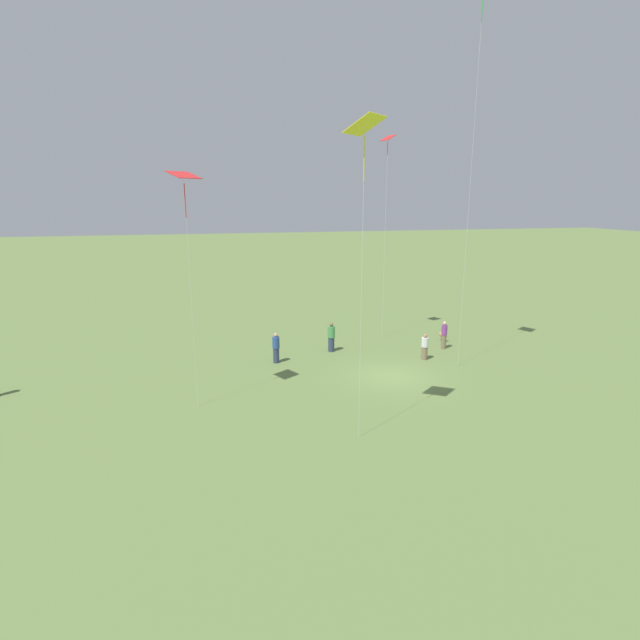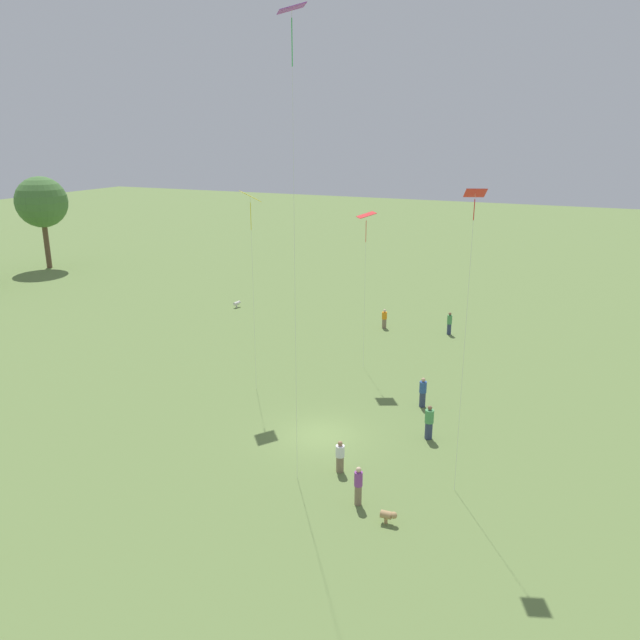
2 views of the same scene
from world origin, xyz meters
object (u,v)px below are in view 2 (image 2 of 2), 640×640
Objects in this scene: person_3 at (423,392)px; dog_1 at (237,303)px; kite_4 at (474,211)px; kite_1 at (250,202)px; person_0 at (429,422)px; person_2 at (358,486)px; person_1 at (340,457)px; person_5 at (449,323)px; kite_2 at (366,219)px; person_6 at (384,319)px; kite_0 at (292,36)px; dog_0 at (388,515)px.

person_3 is 25.77m from dog_1.
kite_1 is at bearing 0.34° from kite_4.
person_0 is 7.35m from person_2.
person_0 is at bearing 5.85° from person_2.
kite_1 reaches higher than person_1.
kite_4 is at bearing -155.43° from person_3.
kite_2 is at bearing -49.15° from person_5.
person_1 is 2.84m from person_2.
person_0 is at bearing -18.36° from person_5.
person_2 reaches higher than person_1.
kite_2 reaches higher than person_6.
kite_2 is 21.10m from dog_1.
kite_1 is at bearing -128.81° from kite_0.
dog_0 is at bearing -83.06° from person_1.
person_6 is 30.36m from kite_0.
person_1 is 0.15× the size of kite_2.
kite_0 is at bearing 41.22° from kite_4.
person_0 is 2.67× the size of dog_0.
dog_1 is at bearing -16.59° from kite_4.
kite_2 reaches higher than person_3.
kite_2 is at bearing 64.17° from person_1.
person_0 reaches higher than person_2.
dog_1 is at bearing 146.52° from person_6.
kite_1 is 22.52m from dog_1.
person_1 is 18.44m from kite_0.
kite_0 reaches higher than person_0.
kite_2 reaches higher than dog_1.
person_0 is 8.07m from dog_0.
person_5 is 2.30× the size of dog_1.
person_2 is 11.02m from person_3.
person_0 is at bearing -179.90° from dog_0.
kite_0 is 1.50× the size of kite_4.
person_3 is 14.41m from person_5.
kite_4 reaches higher than person_5.
kite_4 is 12.88m from dog_0.
person_6 is at bearing 26.91° from person_3.
person_3 is 14.73m from kite_4.
person_3 reaches higher than person_2.
kite_1 is 15.51× the size of dog_1.
person_1 is 16.85m from kite_2.
kite_4 is (-12.77, -9.19, 2.40)m from kite_2.
person_6 is at bearing -112.05° from person_5.
person_6 is 0.08× the size of kite_0.
kite_2 is 20.47m from dog_0.
kite_1 reaches higher than person_0.
person_5 is (14.31, 1.73, 0.01)m from person_3.
kite_0 reaches higher than person_3.
person_2 is at bearing -118.69° from dog_0.
dog_1 is at bearing -131.89° from kite_0.
person_5 is 2.59× the size of dog_0.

